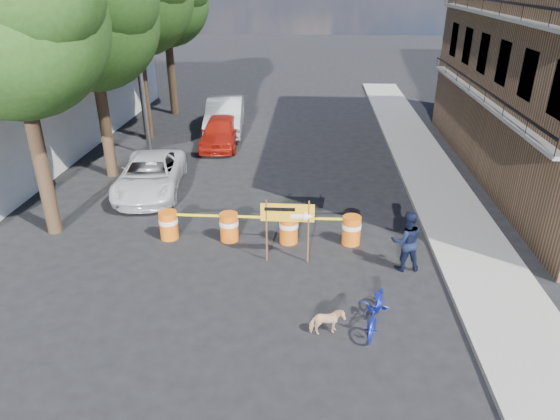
# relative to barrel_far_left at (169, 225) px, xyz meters

# --- Properties ---
(ground) EXTENTS (120.00, 120.00, 0.00)m
(ground) POSITION_rel_barrel_far_left_xyz_m (3.01, -1.80, -0.47)
(ground) COLOR black
(ground) RESTS_ON ground
(sidewalk_east) EXTENTS (2.40, 40.00, 0.15)m
(sidewalk_east) POSITION_rel_barrel_far_left_xyz_m (9.21, 4.20, -0.40)
(sidewalk_east) COLOR gray
(sidewalk_east) RESTS_ON ground
(tree_near) EXTENTS (5.46, 5.20, 9.15)m
(tree_near) POSITION_rel_barrel_far_left_xyz_m (-3.72, 0.20, 5.89)
(tree_near) COLOR #332316
(tree_near) RESTS_ON ground
(tree_mid_a) EXTENTS (5.25, 5.00, 8.68)m
(tree_mid_a) POSITION_rel_barrel_far_left_xyz_m (-3.73, 5.20, 5.53)
(tree_mid_a) COLOR #332316
(tree_mid_a) RESTS_ON ground
(tree_far) EXTENTS (5.04, 4.80, 8.84)m
(tree_far) POSITION_rel_barrel_far_left_xyz_m (-3.73, 15.20, 5.74)
(tree_far) COLOR #332316
(tree_far) RESTS_ON ground
(streetlamp) EXTENTS (1.25, 0.18, 8.00)m
(streetlamp) POSITION_rel_barrel_far_left_xyz_m (-2.93, 7.70, 3.90)
(streetlamp) COLOR gray
(streetlamp) RESTS_ON ground
(barrel_far_left) EXTENTS (0.58, 0.58, 0.90)m
(barrel_far_left) POSITION_rel_barrel_far_left_xyz_m (0.00, 0.00, 0.00)
(barrel_far_left) COLOR #CE5B0C
(barrel_far_left) RESTS_ON ground
(barrel_mid_left) EXTENTS (0.58, 0.58, 0.90)m
(barrel_mid_left) POSITION_rel_barrel_far_left_xyz_m (1.89, -0.00, 0.00)
(barrel_mid_left) COLOR #CE5B0C
(barrel_mid_left) RESTS_ON ground
(barrel_mid_right) EXTENTS (0.58, 0.58, 0.90)m
(barrel_mid_right) POSITION_rel_barrel_far_left_xyz_m (3.73, -0.01, 0.00)
(barrel_mid_right) COLOR #CE5B0C
(barrel_mid_right) RESTS_ON ground
(barrel_far_right) EXTENTS (0.58, 0.58, 0.90)m
(barrel_far_right) POSITION_rel_barrel_far_left_xyz_m (5.63, 0.04, 0.00)
(barrel_far_right) COLOR #CE5B0C
(barrel_far_right) RESTS_ON ground
(detour_sign) EXTENTS (1.49, 0.28, 1.92)m
(detour_sign) POSITION_rel_barrel_far_left_xyz_m (3.94, -1.15, 0.93)
(detour_sign) COLOR #592D19
(detour_sign) RESTS_ON ground
(pedestrian) EXTENTS (0.93, 0.77, 1.76)m
(pedestrian) POSITION_rel_barrel_far_left_xyz_m (7.02, -1.33, 0.41)
(pedestrian) COLOR black
(pedestrian) RESTS_ON ground
(bicycle) EXTENTS (0.86, 1.09, 1.82)m
(bicycle) POSITION_rel_barrel_far_left_xyz_m (5.96, -3.93, 0.44)
(bicycle) COLOR #1624B5
(bicycle) RESTS_ON ground
(dog) EXTENTS (0.85, 0.55, 0.66)m
(dog) POSITION_rel_barrel_far_left_xyz_m (4.81, -4.30, -0.14)
(dog) COLOR #DFAF7F
(dog) RESTS_ON ground
(suv_white) EXTENTS (2.76, 5.03, 1.33)m
(suv_white) POSITION_rel_barrel_far_left_xyz_m (-1.67, 3.60, 0.20)
(suv_white) COLOR silver
(suv_white) RESTS_ON ground
(sedan_red) EXTENTS (1.83, 4.24, 1.42)m
(sedan_red) POSITION_rel_barrel_far_left_xyz_m (0.01, 9.29, 0.24)
(sedan_red) COLOR maroon
(sedan_red) RESTS_ON ground
(sedan_silver) EXTENTS (2.27, 5.32, 1.70)m
(sedan_silver) POSITION_rel_barrel_far_left_xyz_m (-0.19, 11.75, 0.38)
(sedan_silver) COLOR silver
(sedan_silver) RESTS_ON ground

